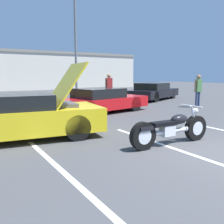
{
  "coord_description": "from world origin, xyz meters",
  "views": [
    {
      "loc": [
        -5.14,
        -3.06,
        1.8
      ],
      "look_at": [
        -1.69,
        2.46,
        0.8
      ],
      "focal_mm": 40.0,
      "sensor_mm": 36.0,
      "label": 1
    }
  ],
  "objects_px": {
    "light_pole": "(76,37)",
    "parked_car_mid_row": "(101,101)",
    "spectator_near_motorcycle": "(109,86)",
    "spectator_by_show_car": "(198,88)",
    "parked_car_right_row": "(153,91)",
    "show_car_hood_open": "(22,116)",
    "motorcycle": "(171,129)"
  },
  "relations": [
    {
      "from": "motorcycle",
      "to": "spectator_by_show_car",
      "type": "relative_size",
      "value": 1.41
    },
    {
      "from": "parked_car_right_row",
      "to": "parked_car_mid_row",
      "type": "distance_m",
      "value": 6.83
    },
    {
      "from": "motorcycle",
      "to": "spectator_by_show_car",
      "type": "bearing_deg",
      "value": 36.25
    },
    {
      "from": "show_car_hood_open",
      "to": "parked_car_right_row",
      "type": "relative_size",
      "value": 0.9
    },
    {
      "from": "show_car_hood_open",
      "to": "spectator_by_show_car",
      "type": "relative_size",
      "value": 2.62
    },
    {
      "from": "parked_car_right_row",
      "to": "parked_car_mid_row",
      "type": "xyz_separation_m",
      "value": [
        -6.03,
        -3.21,
        -0.02
      ]
    },
    {
      "from": "parked_car_mid_row",
      "to": "spectator_near_motorcycle",
      "type": "relative_size",
      "value": 2.72
    },
    {
      "from": "show_car_hood_open",
      "to": "spectator_by_show_car",
      "type": "height_order",
      "value": "show_car_hood_open"
    },
    {
      "from": "spectator_by_show_car",
      "to": "show_car_hood_open",
      "type": "bearing_deg",
      "value": -169.4
    },
    {
      "from": "show_car_hood_open",
      "to": "parked_car_mid_row",
      "type": "bearing_deg",
      "value": 44.17
    },
    {
      "from": "spectator_by_show_car",
      "to": "light_pole",
      "type": "bearing_deg",
      "value": 105.57
    },
    {
      "from": "light_pole",
      "to": "show_car_hood_open",
      "type": "relative_size",
      "value": 1.88
    },
    {
      "from": "parked_car_mid_row",
      "to": "parked_car_right_row",
      "type": "bearing_deg",
      "value": 17.14
    },
    {
      "from": "parked_car_mid_row",
      "to": "spectator_by_show_car",
      "type": "xyz_separation_m",
      "value": [
        5.26,
        -1.28,
        0.49
      ]
    },
    {
      "from": "motorcycle",
      "to": "spectator_near_motorcycle",
      "type": "height_order",
      "value": "spectator_near_motorcycle"
    },
    {
      "from": "parked_car_right_row",
      "to": "parked_car_mid_row",
      "type": "bearing_deg",
      "value": -174.87
    },
    {
      "from": "light_pole",
      "to": "parked_car_mid_row",
      "type": "height_order",
      "value": "light_pole"
    },
    {
      "from": "light_pole",
      "to": "motorcycle",
      "type": "bearing_deg",
      "value": -104.91
    },
    {
      "from": "light_pole",
      "to": "spectator_near_motorcycle",
      "type": "distance_m",
      "value": 6.67
    },
    {
      "from": "show_car_hood_open",
      "to": "spectator_near_motorcycle",
      "type": "height_order",
      "value": "show_car_hood_open"
    },
    {
      "from": "parked_car_mid_row",
      "to": "spectator_near_motorcycle",
      "type": "height_order",
      "value": "spectator_near_motorcycle"
    },
    {
      "from": "spectator_near_motorcycle",
      "to": "show_car_hood_open",
      "type": "bearing_deg",
      "value": -137.45
    },
    {
      "from": "parked_car_mid_row",
      "to": "light_pole",
      "type": "bearing_deg",
      "value": 62.12
    },
    {
      "from": "show_car_hood_open",
      "to": "spectator_by_show_car",
      "type": "xyz_separation_m",
      "value": [
        9.5,
        1.78,
        0.42
      ]
    },
    {
      "from": "light_pole",
      "to": "spectator_near_motorcycle",
      "type": "height_order",
      "value": "light_pole"
    },
    {
      "from": "show_car_hood_open",
      "to": "parked_car_mid_row",
      "type": "height_order",
      "value": "show_car_hood_open"
    },
    {
      "from": "motorcycle",
      "to": "parked_car_mid_row",
      "type": "distance_m",
      "value": 5.84
    },
    {
      "from": "parked_car_right_row",
      "to": "spectator_by_show_car",
      "type": "xyz_separation_m",
      "value": [
        -0.77,
        -4.49,
        0.48
      ]
    },
    {
      "from": "spectator_near_motorcycle",
      "to": "spectator_by_show_car",
      "type": "xyz_separation_m",
      "value": [
        3.11,
        -4.09,
        -0.03
      ]
    },
    {
      "from": "motorcycle",
      "to": "spectator_near_motorcycle",
      "type": "xyz_separation_m",
      "value": [
        3.35,
        8.53,
        0.67
      ]
    },
    {
      "from": "light_pole",
      "to": "show_car_hood_open",
      "type": "bearing_deg",
      "value": -120.73
    },
    {
      "from": "light_pole",
      "to": "spectator_by_show_car",
      "type": "xyz_separation_m",
      "value": [
        2.7,
        -9.68,
        -3.65
      ]
    }
  ]
}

